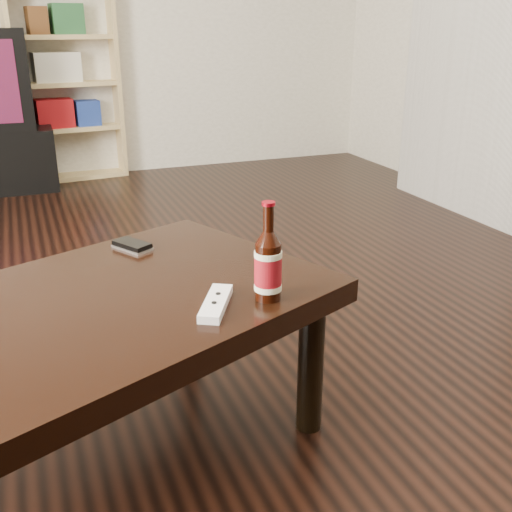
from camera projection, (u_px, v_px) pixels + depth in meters
name	position (u px, v px, depth m)	size (l,w,h in m)	color
floor	(122.00, 398.00, 1.82)	(5.00, 6.00, 0.01)	black
bookshelf	(62.00, 79.00, 4.22)	(0.75, 0.41, 1.34)	#A28D57
coffee_table	(77.00, 332.00, 1.38)	(1.38, 1.11, 0.45)	black
beer_bottle	(268.00, 266.00, 1.38)	(0.08, 0.08, 0.24)	black
phone	(132.00, 246.00, 1.72)	(0.11, 0.13, 0.02)	silver
remote	(216.00, 303.00, 1.37)	(0.13, 0.18, 0.02)	white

